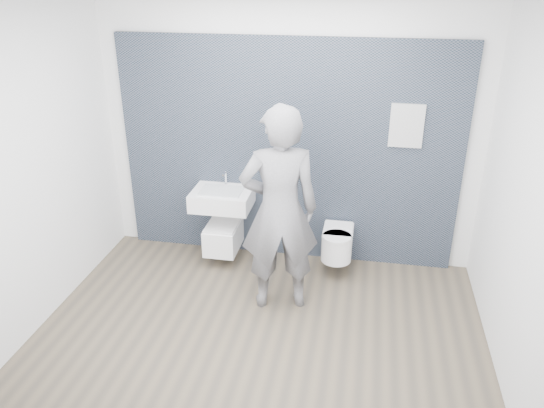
% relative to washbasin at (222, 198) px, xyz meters
% --- Properties ---
extents(ground, '(4.00, 4.00, 0.00)m').
position_rel_washbasin_xyz_m(ground, '(0.66, -1.20, -0.74)').
color(ground, brown).
rests_on(ground, ground).
extents(room_shell, '(4.00, 4.00, 4.00)m').
position_rel_washbasin_xyz_m(room_shell, '(0.66, -1.20, 1.00)').
color(room_shell, silver).
rests_on(room_shell, ground).
extents(tile_wall, '(3.60, 0.06, 2.40)m').
position_rel_washbasin_xyz_m(tile_wall, '(0.66, 0.27, -0.74)').
color(tile_wall, black).
rests_on(tile_wall, ground).
extents(washbasin, '(0.63, 0.47, 0.47)m').
position_rel_washbasin_xyz_m(washbasin, '(0.00, 0.00, 0.00)').
color(washbasin, white).
rests_on(washbasin, ground).
extents(toilet_square, '(0.34, 0.50, 0.67)m').
position_rel_washbasin_xyz_m(toilet_square, '(-0.00, -0.01, -0.43)').
color(toilet_square, white).
rests_on(toilet_square, ground).
extents(toilet_rounded, '(0.32, 0.54, 0.29)m').
position_rel_washbasin_xyz_m(toilet_rounded, '(1.25, -0.03, -0.40)').
color(toilet_rounded, white).
rests_on(toilet_rounded, ground).
extents(info_placard, '(0.33, 0.03, 0.44)m').
position_rel_washbasin_xyz_m(info_placard, '(1.85, 0.22, -0.74)').
color(info_placard, white).
rests_on(info_placard, ground).
extents(visitor, '(0.82, 0.65, 1.98)m').
position_rel_washbasin_xyz_m(visitor, '(0.75, -0.72, 0.25)').
color(visitor, slate).
rests_on(visitor, ground).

